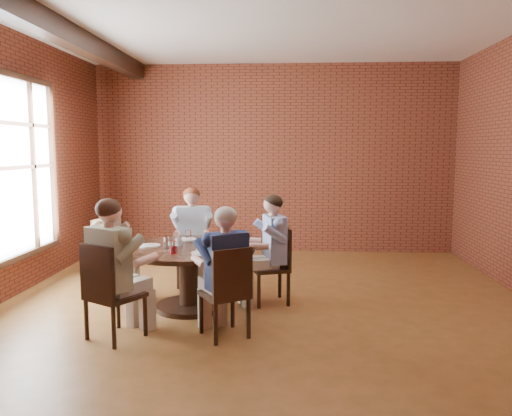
# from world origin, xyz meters

# --- Properties ---
(floor) EXTENTS (7.00, 7.00, 0.00)m
(floor) POSITION_xyz_m (0.00, 0.00, 0.00)
(floor) COLOR #9E6131
(floor) RESTS_ON ground
(ceiling) EXTENTS (7.00, 7.00, 0.00)m
(ceiling) POSITION_xyz_m (0.00, 0.00, 3.40)
(ceiling) COLOR white
(ceiling) RESTS_ON wall_back
(wall_back) EXTENTS (7.00, 0.00, 7.00)m
(wall_back) POSITION_xyz_m (0.00, 3.50, 1.70)
(wall_back) COLOR brown
(wall_back) RESTS_ON ground
(wall_front) EXTENTS (7.00, 0.00, 7.00)m
(wall_front) POSITION_xyz_m (0.00, -3.50, 1.70)
(wall_front) COLOR brown
(wall_front) RESTS_ON ground
(ceiling_beam) EXTENTS (0.22, 6.90, 0.26)m
(ceiling_beam) POSITION_xyz_m (-2.45, 0.00, 3.27)
(ceiling_beam) COLOR black
(ceiling_beam) RESTS_ON ceiling
(window) EXTENTS (0.10, 2.16, 2.36)m
(window) POSITION_xyz_m (-3.18, 0.40, 1.65)
(window) COLOR white
(window) RESTS_ON wall_left
(dining_table) EXTENTS (1.56, 1.56, 0.75)m
(dining_table) POSITION_xyz_m (-0.90, 0.05, 0.53)
(dining_table) COLOR black
(dining_table) RESTS_ON floor
(chair_a) EXTENTS (0.53, 0.53, 0.94)m
(chair_a) POSITION_xyz_m (0.13, 0.36, 0.51)
(chair_a) COLOR black
(chair_a) RESTS_ON floor
(diner_a) EXTENTS (0.78, 0.70, 1.33)m
(diner_a) POSITION_xyz_m (0.04, 0.34, 0.67)
(diner_a) COLOR #4463B1
(diner_a) RESTS_ON floor
(chair_b) EXTENTS (0.49, 0.49, 0.95)m
(chair_b) POSITION_xyz_m (-1.07, 1.19, 0.51)
(chair_b) COLOR black
(chair_b) RESTS_ON floor
(diner_b) EXTENTS (0.63, 0.73, 1.35)m
(diner_b) POSITION_xyz_m (-1.06, 1.10, 0.67)
(diner_b) COLOR #9EAEC9
(diner_b) RESTS_ON floor
(chair_c) EXTENTS (0.48, 0.48, 0.89)m
(chair_c) POSITION_xyz_m (-2.02, 0.40, 0.49)
(chair_c) COLOR black
(chair_c) RESTS_ON floor
(diner_c) EXTENTS (0.70, 0.63, 1.25)m
(diner_c) POSITION_xyz_m (-1.95, 0.37, 0.62)
(diner_c) COLOR brown
(diner_c) RESTS_ON floor
(chair_d) EXTENTS (0.63, 0.63, 0.98)m
(chair_d) POSITION_xyz_m (-1.50, -0.98, 0.53)
(chair_d) COLOR black
(chair_d) RESTS_ON floor
(diner_d) EXTENTS (0.85, 0.90, 1.41)m
(diner_d) POSITION_xyz_m (-1.45, -0.90, 0.70)
(diner_d) COLOR #C2B398
(diner_d) RESTS_ON floor
(chair_e) EXTENTS (0.58, 0.58, 0.93)m
(chair_e) POSITION_xyz_m (-0.33, -0.85, 0.51)
(chair_e) COLOR black
(chair_e) RESTS_ON floor
(diner_e) EXTENTS (0.78, 0.82, 1.32)m
(diner_e) POSITION_xyz_m (-0.38, -0.78, 0.66)
(diner_e) COLOR #1B264C
(diner_e) RESTS_ON floor
(plate_a) EXTENTS (0.26, 0.26, 0.01)m
(plate_a) POSITION_xyz_m (-0.47, 0.16, 0.76)
(plate_a) COLOR white
(plate_a) RESTS_ON dining_table
(plate_b) EXTENTS (0.26, 0.26, 0.01)m
(plate_b) POSITION_xyz_m (-1.01, 0.46, 0.76)
(plate_b) COLOR white
(plate_b) RESTS_ON dining_table
(plate_c) EXTENTS (0.26, 0.26, 0.01)m
(plate_c) POSITION_xyz_m (-1.36, 0.04, 0.76)
(plate_c) COLOR white
(plate_c) RESTS_ON dining_table
(plate_d) EXTENTS (0.26, 0.26, 0.01)m
(plate_d) POSITION_xyz_m (-0.66, -0.33, 0.76)
(plate_d) COLOR white
(plate_d) RESTS_ON dining_table
(glass_a) EXTENTS (0.07, 0.07, 0.14)m
(glass_a) POSITION_xyz_m (-0.56, 0.19, 0.82)
(glass_a) COLOR white
(glass_a) RESTS_ON dining_table
(glass_b) EXTENTS (0.07, 0.07, 0.14)m
(glass_b) POSITION_xyz_m (-0.71, 0.22, 0.82)
(glass_b) COLOR white
(glass_b) RESTS_ON dining_table
(glass_c) EXTENTS (0.07, 0.07, 0.14)m
(glass_c) POSITION_xyz_m (-0.96, 0.36, 0.82)
(glass_c) COLOR white
(glass_c) RESTS_ON dining_table
(glass_d) EXTENTS (0.07, 0.07, 0.14)m
(glass_d) POSITION_xyz_m (-1.01, 0.09, 0.82)
(glass_d) COLOR white
(glass_d) RESTS_ON dining_table
(glass_e) EXTENTS (0.07, 0.07, 0.14)m
(glass_e) POSITION_xyz_m (-1.13, -0.06, 0.82)
(glass_e) COLOR white
(glass_e) RESTS_ON dining_table
(glass_f) EXTENTS (0.07, 0.07, 0.14)m
(glass_f) POSITION_xyz_m (-0.98, -0.37, 0.82)
(glass_f) COLOR white
(glass_f) RESTS_ON dining_table
(glass_g) EXTENTS (0.07, 0.07, 0.14)m
(glass_g) POSITION_xyz_m (-0.73, -0.17, 0.82)
(glass_g) COLOR white
(glass_g) RESTS_ON dining_table
(glass_h) EXTENTS (0.07, 0.07, 0.14)m
(glass_h) POSITION_xyz_m (-0.65, 0.00, 0.82)
(glass_h) COLOR white
(glass_h) RESTS_ON dining_table
(smartphone) EXTENTS (0.10, 0.14, 0.01)m
(smartphone) POSITION_xyz_m (-0.59, -0.32, 0.75)
(smartphone) COLOR black
(smartphone) RESTS_ON dining_table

